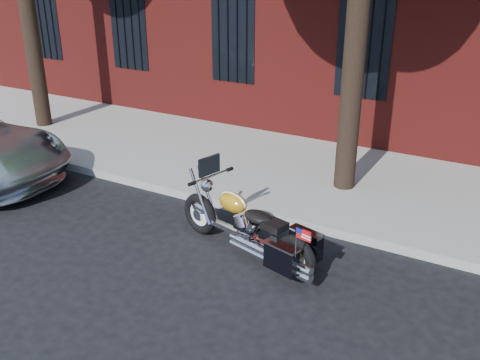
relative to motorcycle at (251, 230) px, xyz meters
The scene contains 4 objects.
ground 0.48m from the motorcycle, 119.12° to the right, with size 120.00×120.00×0.00m, color black.
curb 1.27m from the motorcycle, 94.49° to the left, with size 40.00×0.16×0.15m, color gray.
sidewalk 3.11m from the motorcycle, 91.76° to the left, with size 40.00×3.60×0.15m, color gray.
motorcycle is the anchor object (origin of this frame).
Camera 1 is at (3.14, -5.54, 3.96)m, focal length 40.00 mm.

